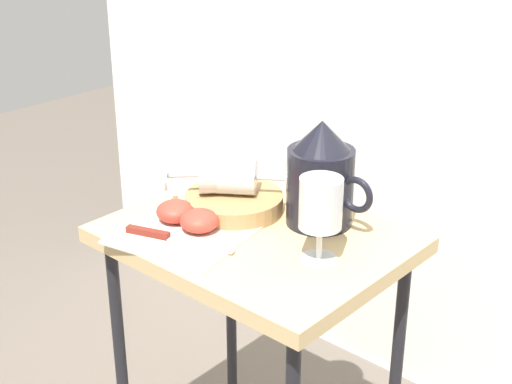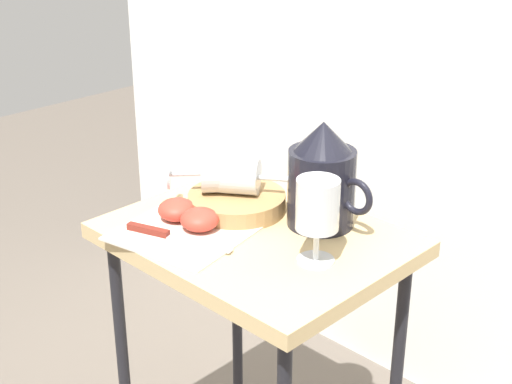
# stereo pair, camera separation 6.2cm
# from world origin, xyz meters

# --- Properties ---
(curtain_drape) EXTENTS (2.40, 0.03, 2.03)m
(curtain_drape) POSITION_xyz_m (0.00, 0.64, 1.02)
(curtain_drape) COLOR white
(curtain_drape) RESTS_ON ground_plane
(table) EXTENTS (0.52, 0.41, 0.69)m
(table) POSITION_xyz_m (0.00, 0.00, 0.61)
(table) COLOR tan
(table) RESTS_ON ground_plane
(linen_napkin) EXTENTS (0.26, 0.26, 0.00)m
(linen_napkin) POSITION_xyz_m (-0.09, -0.09, 0.69)
(linen_napkin) COLOR silver
(linen_napkin) RESTS_ON table
(basket_tray) EXTENTS (0.19, 0.19, 0.03)m
(basket_tray) POSITION_xyz_m (-0.09, 0.04, 0.70)
(basket_tray) COLOR #AD8451
(basket_tray) RESTS_ON table
(pitcher) EXTENTS (0.18, 0.12, 0.20)m
(pitcher) POSITION_xyz_m (0.06, 0.11, 0.77)
(pitcher) COLOR black
(pitcher) RESTS_ON table
(wine_glass_upright) EXTENTS (0.07, 0.07, 0.15)m
(wine_glass_upright) POSITION_xyz_m (0.15, -0.01, 0.78)
(wine_glass_upright) COLOR silver
(wine_glass_upright) RESTS_ON table
(wine_glass_tipped_near) EXTENTS (0.15, 0.16, 0.08)m
(wine_glass_tipped_near) POSITION_xyz_m (-0.12, 0.03, 0.76)
(wine_glass_tipped_near) COLOR silver
(wine_glass_tipped_near) RESTS_ON basket_tray
(wine_glass_tipped_far) EXTENTS (0.15, 0.13, 0.07)m
(wine_glass_tipped_far) POSITION_xyz_m (-0.09, 0.05, 0.76)
(wine_glass_tipped_far) COLOR silver
(wine_glass_tipped_far) RESTS_ON basket_tray
(apple_half_left) EXTENTS (0.07, 0.07, 0.04)m
(apple_half_left) POSITION_xyz_m (-0.14, -0.07, 0.71)
(apple_half_left) COLOR #CC3D2D
(apple_half_left) RESTS_ON linen_napkin
(apple_half_right) EXTENTS (0.07, 0.07, 0.04)m
(apple_half_right) POSITION_xyz_m (-0.08, -0.07, 0.71)
(apple_half_right) COLOR #CC3D2D
(apple_half_right) RESTS_ON linen_napkin
(knife) EXTENTS (0.21, 0.08, 0.01)m
(knife) POSITION_xyz_m (-0.10, -0.13, 0.69)
(knife) COLOR silver
(knife) RESTS_ON linen_napkin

